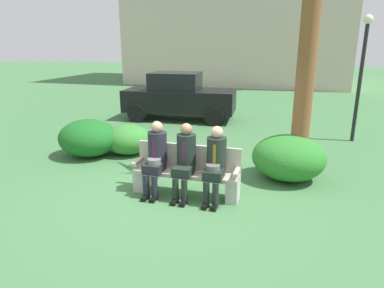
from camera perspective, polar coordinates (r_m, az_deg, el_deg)
name	(u,v)px	position (r m, az deg, el deg)	size (l,w,h in m)	color
ground_plane	(173,195)	(6.34, -3.21, -8.45)	(80.00, 80.00, 0.00)	#407243
park_bench	(187,172)	(6.25, -0.90, -4.61)	(1.94, 0.44, 0.90)	#B7AD9E
seated_man_left	(156,155)	(6.20, -6.03, -1.75)	(0.34, 0.72, 1.33)	#23232D
seated_man_middle	(185,157)	(6.02, -1.18, -2.18)	(0.34, 0.72, 1.33)	#1E2823
seated_man_right	(215,161)	(5.89, 3.88, -2.79)	(0.34, 0.72, 1.32)	#1E2823
shrub_near_bench	(88,138)	(8.71, -16.87, 0.98)	(1.44, 1.32, 0.90)	#1B6121
shrub_mid_lawn	(288,158)	(7.16, 15.75, -2.18)	(1.46, 1.34, 0.91)	#2D7C2B
shrub_far_lawn	(127,139)	(8.66, -10.69, 0.76)	(1.18, 1.09, 0.74)	#357D30
parked_car_near	(179,96)	(12.36, -2.20, 7.91)	(4.02, 1.98, 1.68)	black
street_lamp	(362,66)	(10.43, 26.42, 11.58)	(0.24, 0.24, 3.38)	black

